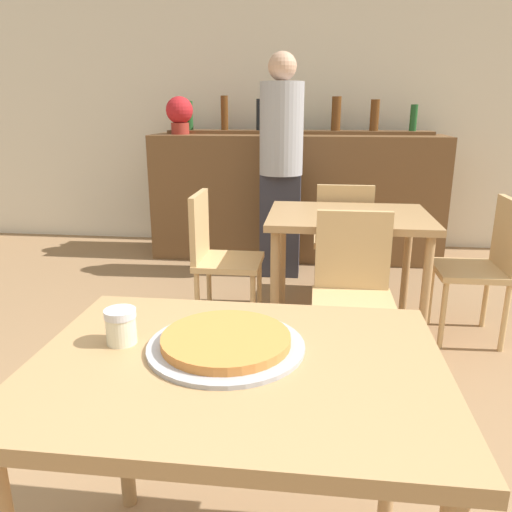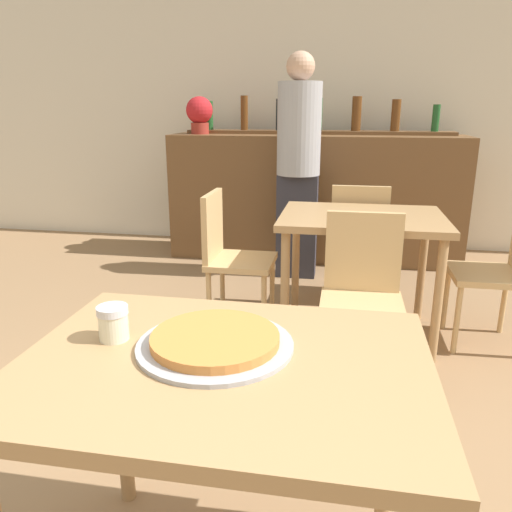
{
  "view_description": "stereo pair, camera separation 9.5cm",
  "coord_description": "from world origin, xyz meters",
  "px_view_note": "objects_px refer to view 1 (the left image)",
  "views": [
    {
      "loc": [
        0.18,
        -1.07,
        1.35
      ],
      "look_at": [
        -0.02,
        0.55,
        0.86
      ],
      "focal_mm": 35.0,
      "sensor_mm": 36.0,
      "label": 1
    },
    {
      "loc": [
        0.27,
        -1.06,
        1.35
      ],
      "look_at": [
        -0.02,
        0.55,
        0.86
      ],
      "focal_mm": 35.0,
      "sensor_mm": 36.0,
      "label": 2
    }
  ],
  "objects_px": {
    "chair_far_side_left": "(217,251)",
    "cheese_shaker": "(121,326)",
    "person_standing": "(281,160)",
    "chair_far_side_right": "(485,260)",
    "chair_far_side_back": "(343,234)",
    "chair_far_side_front": "(353,286)",
    "potted_plant": "(180,113)",
    "pizza_tray": "(226,342)"
  },
  "relations": [
    {
      "from": "chair_far_side_left",
      "to": "pizza_tray",
      "type": "xyz_separation_m",
      "value": [
        0.38,
        -1.79,
        0.29
      ]
    },
    {
      "from": "chair_far_side_front",
      "to": "pizza_tray",
      "type": "bearing_deg",
      "value": -108.27
    },
    {
      "from": "pizza_tray",
      "to": "chair_far_side_left",
      "type": "bearing_deg",
      "value": 102.1
    },
    {
      "from": "chair_far_side_right",
      "to": "pizza_tray",
      "type": "bearing_deg",
      "value": -34.13
    },
    {
      "from": "chair_far_side_front",
      "to": "potted_plant",
      "type": "xyz_separation_m",
      "value": [
        -1.43,
        2.12,
        0.81
      ]
    },
    {
      "from": "chair_far_side_front",
      "to": "cheese_shaker",
      "type": "height_order",
      "value": "cheese_shaker"
    },
    {
      "from": "pizza_tray",
      "to": "cheese_shaker",
      "type": "distance_m",
      "value": 0.28
    },
    {
      "from": "chair_far_side_left",
      "to": "person_standing",
      "type": "distance_m",
      "value": 1.19
    },
    {
      "from": "potted_plant",
      "to": "cheese_shaker",
      "type": "bearing_deg",
      "value": -77.66
    },
    {
      "from": "chair_far_side_back",
      "to": "chair_far_side_right",
      "type": "relative_size",
      "value": 1.0
    },
    {
      "from": "potted_plant",
      "to": "chair_far_side_left",
      "type": "bearing_deg",
      "value": -68.33
    },
    {
      "from": "chair_far_side_left",
      "to": "cheese_shaker",
      "type": "bearing_deg",
      "value": -176.51
    },
    {
      "from": "chair_far_side_front",
      "to": "potted_plant",
      "type": "distance_m",
      "value": 2.68
    },
    {
      "from": "chair_far_side_front",
      "to": "potted_plant",
      "type": "bearing_deg",
      "value": 123.99
    },
    {
      "from": "chair_far_side_right",
      "to": "person_standing",
      "type": "bearing_deg",
      "value": -129.54
    },
    {
      "from": "cheese_shaker",
      "to": "potted_plant",
      "type": "bearing_deg",
      "value": 102.34
    },
    {
      "from": "chair_far_side_back",
      "to": "cheese_shaker",
      "type": "relative_size",
      "value": 9.22
    },
    {
      "from": "cheese_shaker",
      "to": "chair_far_side_front",
      "type": "bearing_deg",
      "value": 61.28
    },
    {
      "from": "chair_far_side_right",
      "to": "potted_plant",
      "type": "distance_m",
      "value": 2.85
    },
    {
      "from": "chair_far_side_right",
      "to": "pizza_tray",
      "type": "distance_m",
      "value": 2.18
    },
    {
      "from": "chair_far_side_right",
      "to": "cheese_shaker",
      "type": "relative_size",
      "value": 9.22
    },
    {
      "from": "pizza_tray",
      "to": "potted_plant",
      "type": "distance_m",
      "value": 3.56
    },
    {
      "from": "chair_far_side_front",
      "to": "chair_far_side_left",
      "type": "bearing_deg",
      "value": 146.25
    },
    {
      "from": "chair_far_side_left",
      "to": "chair_far_side_back",
      "type": "bearing_deg",
      "value": -56.25
    },
    {
      "from": "chair_far_side_back",
      "to": "potted_plant",
      "type": "distance_m",
      "value": 1.95
    },
    {
      "from": "chair_far_side_back",
      "to": "cheese_shaker",
      "type": "distance_m",
      "value": 2.45
    },
    {
      "from": "chair_far_side_back",
      "to": "potted_plant",
      "type": "height_order",
      "value": "potted_plant"
    },
    {
      "from": "chair_far_side_front",
      "to": "pizza_tray",
      "type": "relative_size",
      "value": 2.13
    },
    {
      "from": "chair_far_side_left",
      "to": "chair_far_side_right",
      "type": "relative_size",
      "value": 1.0
    },
    {
      "from": "chair_far_side_right",
      "to": "potted_plant",
      "type": "relative_size",
      "value": 2.61
    },
    {
      "from": "pizza_tray",
      "to": "potted_plant",
      "type": "height_order",
      "value": "potted_plant"
    },
    {
      "from": "chair_far_side_left",
      "to": "potted_plant",
      "type": "height_order",
      "value": "potted_plant"
    },
    {
      "from": "chair_far_side_back",
      "to": "pizza_tray",
      "type": "distance_m",
      "value": 2.38
    },
    {
      "from": "chair_far_side_back",
      "to": "chair_far_side_left",
      "type": "bearing_deg",
      "value": 33.75
    },
    {
      "from": "person_standing",
      "to": "chair_far_side_right",
      "type": "bearing_deg",
      "value": -39.54
    },
    {
      "from": "chair_far_side_front",
      "to": "chair_far_side_back",
      "type": "relative_size",
      "value": 1.0
    },
    {
      "from": "chair_far_side_back",
      "to": "chair_far_side_left",
      "type": "height_order",
      "value": "same"
    },
    {
      "from": "person_standing",
      "to": "chair_far_side_front",
      "type": "bearing_deg",
      "value": -73.22
    },
    {
      "from": "chair_far_side_back",
      "to": "cheese_shaker",
      "type": "height_order",
      "value": "cheese_shaker"
    },
    {
      "from": "chair_far_side_back",
      "to": "pizza_tray",
      "type": "relative_size",
      "value": 2.13
    },
    {
      "from": "chair_far_side_right",
      "to": "cheese_shaker",
      "type": "distance_m",
      "value": 2.35
    },
    {
      "from": "chair_far_side_left",
      "to": "pizza_tray",
      "type": "height_order",
      "value": "chair_far_side_left"
    }
  ]
}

